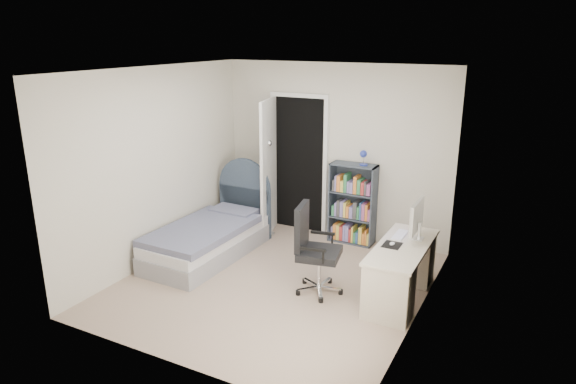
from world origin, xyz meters
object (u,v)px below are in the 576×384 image
at_px(bed, 211,236).
at_px(bookcase, 353,207).
at_px(floor_lamp, 268,197).
at_px(nightstand, 240,198).
at_px(desk, 401,269).
at_px(office_chair, 312,245).

height_order(bed, bookcase, bookcase).
bearing_deg(floor_lamp, nightstand, 157.11).
bearing_deg(desk, bookcase, 129.22).
height_order(floor_lamp, office_chair, floor_lamp).
relative_size(floor_lamp, bookcase, 1.06).
bearing_deg(bed, bookcase, 40.01).
distance_m(nightstand, floor_lamp, 0.75).
relative_size(bed, office_chair, 1.82).
relative_size(nightstand, floor_lamp, 0.42).
bearing_deg(bookcase, nightstand, -178.52).
distance_m(floor_lamp, office_chair, 1.82).
distance_m(nightstand, desk, 3.19).
bearing_deg(nightstand, floor_lamp, -22.89).
distance_m(bookcase, desk, 1.70).
relative_size(nightstand, desk, 0.46).
xyz_separation_m(bookcase, desk, (1.07, -1.31, -0.17)).
xyz_separation_m(floor_lamp, bookcase, (1.19, 0.33, -0.06)).
xyz_separation_m(desk, office_chair, (-0.96, -0.30, 0.22)).
relative_size(floor_lamp, desk, 1.09).
bearing_deg(bed, nightstand, 104.38).
distance_m(bed, nightstand, 1.29).
bearing_deg(bookcase, office_chair, -86.14).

